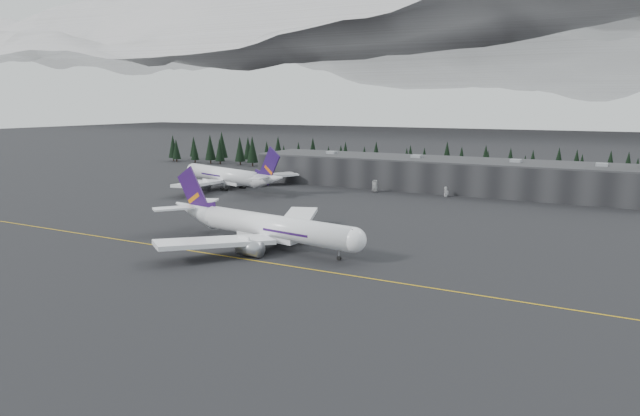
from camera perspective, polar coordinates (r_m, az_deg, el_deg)
The scene contains 9 objects.
ground at distance 129.38m, azimuth -4.20°, elevation -5.35°, with size 1400.00×1400.00×0.00m, color black.
taxiline at distance 127.76m, azimuth -4.68°, elevation -5.55°, with size 400.00×0.40×0.02m, color gold.
terminal at distance 241.30m, azimuth 11.85°, elevation 3.37°, with size 160.00×30.00×12.60m.
treeline at distance 276.68m, azimuth 14.04°, elevation 4.41°, with size 360.00×20.00×15.00m, color black.
mountain_ridge at distance 1107.63m, azimuth 24.88°, elevation 7.69°, with size 4400.00×900.00×420.00m, color white, non-canonical shape.
jet_main at distance 143.05m, azimuth -6.02°, elevation -1.71°, with size 62.16×57.04×18.34m.
jet_parked at distance 238.33m, azimuth -8.87°, elevation 3.16°, with size 63.26×57.05×19.10m.
gse_vehicle_a at distance 229.13m, azimuth 5.53°, elevation 1.76°, with size 2.31×5.01×1.39m, color #B8B9BA.
gse_vehicle_b at distance 221.82m, azimuth 12.51°, elevation 1.27°, with size 1.61×4.00×1.36m, color white.
Camera 1 is at (66.81, -105.06, 35.20)m, focal length 32.00 mm.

